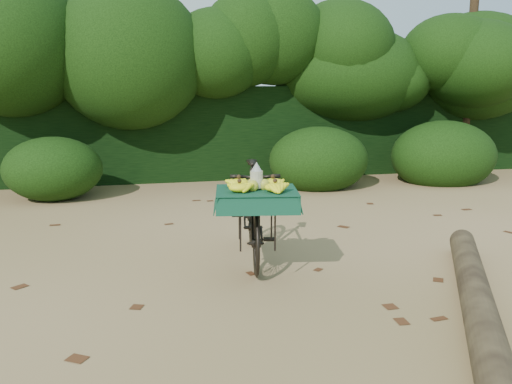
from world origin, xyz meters
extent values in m
plane|color=tan|center=(0.00, 0.00, 0.00)|extent=(80.00, 80.00, 0.00)
imported|color=black|center=(-0.58, 0.57, 0.52)|extent=(0.79, 1.78, 1.03)
cube|color=black|center=(-0.69, -0.02, 0.85)|extent=(0.45, 0.51, 0.03)
cube|color=#12462C|center=(-0.69, -0.02, 0.86)|extent=(0.84, 0.74, 0.01)
ellipsoid|color=#A8A628|center=(-0.62, -0.03, 0.92)|extent=(0.10, 0.08, 0.11)
ellipsoid|color=#A8A628|center=(-0.71, 0.04, 0.92)|extent=(0.10, 0.08, 0.11)
ellipsoid|color=#A8A628|center=(-0.73, -0.07, 0.92)|extent=(0.10, 0.08, 0.11)
cylinder|color=#EAE5C6|center=(-0.68, -0.01, 0.97)|extent=(0.12, 0.12, 0.15)
cylinder|color=brown|center=(0.82, -1.25, 0.13)|extent=(2.03, 3.21, 0.26)
cube|color=black|center=(0.00, 6.30, 0.90)|extent=(26.00, 1.80, 1.80)
camera|label=1|loc=(-1.83, -4.79, 1.82)|focal=38.00mm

